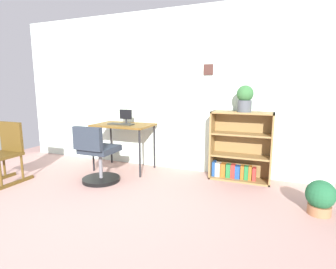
# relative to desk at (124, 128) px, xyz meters

# --- Properties ---
(ground_plane) EXTENTS (6.24, 6.24, 0.00)m
(ground_plane) POSITION_rel_desk_xyz_m (0.40, -1.74, -0.67)
(ground_plane) COLOR tan
(wall_back) EXTENTS (5.20, 0.12, 2.48)m
(wall_back) POSITION_rel_desk_xyz_m (0.40, 0.41, 0.57)
(wall_back) COLOR silver
(wall_back) RESTS_ON ground_plane
(desk) EXTENTS (0.91, 0.58, 0.74)m
(desk) POSITION_rel_desk_xyz_m (0.00, 0.00, 0.00)
(desk) COLOR brown
(desk) RESTS_ON ground_plane
(monitor) EXTENTS (0.21, 0.15, 0.23)m
(monitor) POSITION_rel_desk_xyz_m (0.02, 0.04, 0.17)
(monitor) COLOR #262628
(monitor) RESTS_ON desk
(keyboard) EXTENTS (0.41, 0.14, 0.02)m
(keyboard) POSITION_rel_desk_xyz_m (-0.00, -0.07, 0.07)
(keyboard) COLOR #2D2D27
(keyboard) RESTS_ON desk
(office_chair) EXTENTS (0.52, 0.55, 0.81)m
(office_chair) POSITION_rel_desk_xyz_m (-0.02, -0.67, -0.32)
(office_chair) COLOR black
(office_chair) RESTS_ON ground_plane
(rocking_chair) EXTENTS (0.42, 0.64, 0.83)m
(rocking_chair) POSITION_rel_desk_xyz_m (-1.20, -1.12, -0.24)
(rocking_chair) COLOR #533C16
(rocking_chair) RESTS_ON ground_plane
(bookshelf_low) EXTENTS (0.84, 0.30, 0.97)m
(bookshelf_low) POSITION_rel_desk_xyz_m (1.77, 0.22, -0.24)
(bookshelf_low) COLOR olive
(bookshelf_low) RESTS_ON ground_plane
(potted_plant_on_shelf) EXTENTS (0.22, 0.22, 0.36)m
(potted_plant_on_shelf) POSITION_rel_desk_xyz_m (1.81, 0.16, 0.50)
(potted_plant_on_shelf) COLOR #474C51
(potted_plant_on_shelf) RESTS_ON bookshelf_low
(potted_plant_floor) EXTENTS (0.29, 0.29, 0.36)m
(potted_plant_floor) POSITION_rel_desk_xyz_m (2.69, -0.60, -0.48)
(potted_plant_floor) COLOR #9E6642
(potted_plant_floor) RESTS_ON ground_plane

